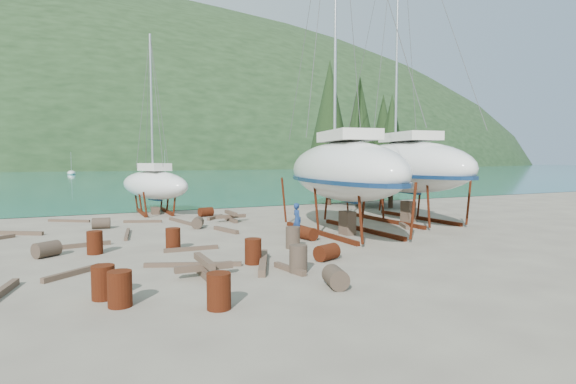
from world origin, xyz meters
name	(u,v)px	position (x,y,z in m)	size (l,w,h in m)	color
ground	(274,246)	(0.00, 0.00, 0.00)	(600.00, 600.00, 0.00)	#655B50
bay_water	(86,166)	(0.00, 315.00, 0.01)	(700.00, 700.00, 0.00)	#167270
far_hill	(86,166)	(0.00, 320.00, 0.00)	(800.00, 360.00, 110.00)	black
far_house_center	(39,162)	(-20.00, 190.00, 2.92)	(6.60, 5.60, 5.60)	beige
far_house_right	(165,162)	(30.00, 190.00, 2.92)	(6.60, 5.60, 5.60)	beige
cypress_near_right	(360,132)	(12.50, 12.00, 5.79)	(3.60, 3.60, 10.00)	black
cypress_mid_right	(391,142)	(14.00, 10.00, 4.92)	(3.06, 3.06, 8.50)	black
cypress_back_left	(329,122)	(11.00, 14.00, 6.66)	(4.14, 4.14, 11.50)	black
cypress_far_right	(383,141)	(15.50, 13.00, 5.21)	(3.24, 3.24, 9.00)	black
moored_boat_mid	(165,176)	(10.00, 80.00, 0.39)	(2.00, 5.00, 6.05)	silver
moored_boat_far	(71,173)	(-8.00, 110.00, 0.39)	(2.00, 5.00, 6.05)	silver
large_sailboat_near	(341,170)	(4.32, 1.66, 3.10)	(5.90, 12.68, 19.24)	silver
large_sailboat_far	(402,166)	(10.01, 3.97, 3.23)	(5.61, 12.94, 19.79)	silver
small_sailboat_shore	(154,184)	(-2.66, 13.98, 1.97)	(4.79, 7.83, 11.96)	silver
worker	(297,220)	(1.86, 1.57, 0.79)	(0.58, 0.38, 1.58)	navy
drum_0	(103,282)	(-6.90, -4.77, 0.44)	(0.58, 0.58, 0.88)	#622810
drum_1	(336,277)	(-0.96, -6.45, 0.29)	(0.58, 0.58, 0.88)	#2D2823
drum_3	(219,291)	(-4.45, -6.80, 0.44)	(0.58, 0.58, 0.88)	#622810
drum_4	(206,212)	(0.05, 10.92, 0.29)	(0.58, 0.58, 0.88)	#622810
drum_5	(293,238)	(0.45, -0.85, 0.44)	(0.58, 0.58, 0.88)	#2D2823
drum_6	(308,233)	(1.91, 0.62, 0.29)	(0.58, 0.58, 0.88)	#622810
drum_8	(95,243)	(-6.86, 1.40, 0.44)	(0.58, 0.58, 0.88)	#622810
drum_9	(101,223)	(-6.28, 8.20, 0.29)	(0.58, 0.58, 0.88)	#2D2823
drum_10	(253,251)	(-2.00, -2.74, 0.44)	(0.58, 0.58, 0.88)	#622810
drum_11	(198,223)	(-1.67, 6.21, 0.29)	(0.58, 0.58, 0.88)	#2D2823
drum_12	(327,252)	(0.58, -3.36, 0.29)	(0.58, 0.58, 0.88)	#622810
drum_13	(120,289)	(-6.57, -5.58, 0.44)	(0.58, 0.58, 0.88)	#622810
drum_14	(173,239)	(-4.01, 0.90, 0.44)	(0.58, 0.58, 0.88)	#622810
drum_15	(47,249)	(-8.49, 1.59, 0.29)	(0.58, 0.58, 0.88)	#2D2823
drum_17	(298,259)	(-1.13, -4.46, 0.44)	(0.58, 0.58, 0.88)	#2D2823
timber_0	(69,221)	(-7.83, 11.79, 0.07)	(0.14, 2.60, 0.14)	brown
timber_1	(404,225)	(8.40, 1.83, 0.10)	(0.19, 1.85, 0.19)	brown
timber_2	(19,233)	(-9.95, 7.73, 0.09)	(0.19, 2.40, 0.19)	brown
timber_3	(193,265)	(-3.97, -2.26, 0.07)	(0.15, 3.25, 0.15)	brown
timber_4	(84,245)	(-7.19, 3.11, 0.09)	(0.17, 2.05, 0.17)	brown
timber_6	(215,217)	(0.22, 9.48, 0.10)	(0.19, 1.77, 0.19)	brown
timber_7	(290,269)	(-1.33, -4.25, 0.09)	(0.17, 1.58, 0.17)	brown
timber_8	(226,230)	(-0.71, 4.39, 0.09)	(0.19, 2.05, 0.19)	brown
timber_9	(143,221)	(-4.00, 9.64, 0.08)	(0.15, 2.14, 0.15)	brown
timber_10	(181,221)	(-2.03, 8.67, 0.08)	(0.16, 3.05, 0.16)	brown
timber_11	(191,249)	(-3.38, 0.44, 0.08)	(0.15, 2.14, 0.15)	brown
timber_12	(73,273)	(-7.61, -1.80, 0.08)	(0.17, 2.11, 0.17)	brown
timber_15	(127,234)	(-5.29, 5.35, 0.07)	(0.15, 3.09, 0.15)	brown
timber_16	(263,262)	(-1.78, -3.10, 0.11)	(0.23, 3.23, 0.23)	brown
timber_pile_fore	(204,267)	(-3.98, -3.71, 0.30)	(1.80, 1.80, 0.60)	brown
timber_pile_aft	(231,216)	(0.73, 7.95, 0.30)	(1.80, 1.80, 0.60)	brown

